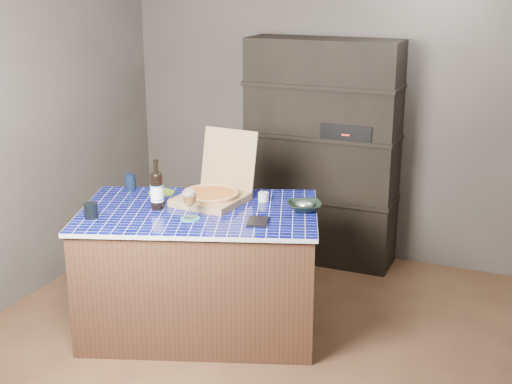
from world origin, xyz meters
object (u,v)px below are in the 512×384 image
at_px(pizza_box, 213,193).
at_px(dvd_case, 258,222).
at_px(wine_glass, 190,198).
at_px(mead_bottle, 157,190).
at_px(kitchen_island, 200,269).
at_px(bowl, 304,206).

distance_m(pizza_box, dvd_case, 0.51).
bearing_deg(pizza_box, wine_glass, -80.99).
height_order(pizza_box, dvd_case, pizza_box).
relative_size(pizza_box, mead_bottle, 1.64).
bearing_deg(kitchen_island, bowl, 2.52).
bearing_deg(pizza_box, kitchen_island, -87.55).
relative_size(kitchen_island, wine_glass, 8.94).
distance_m(kitchen_island, dvd_case, 0.62).
height_order(pizza_box, mead_bottle, pizza_box).
bearing_deg(wine_glass, pizza_box, 93.67).
bearing_deg(mead_bottle, bowl, 20.62).
bearing_deg(bowl, pizza_box, -173.72).
bearing_deg(mead_bottle, wine_glass, -18.70).
height_order(mead_bottle, wine_glass, mead_bottle).
relative_size(pizza_box, wine_glass, 2.72).
relative_size(pizza_box, bowl, 2.46).
distance_m(kitchen_island, mead_bottle, 0.60).
relative_size(kitchen_island, mead_bottle, 5.38).
height_order(kitchen_island, pizza_box, pizza_box).
height_order(mead_bottle, dvd_case, mead_bottle).
bearing_deg(pizza_box, bowl, 11.62).
relative_size(wine_glass, bowl, 0.90).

